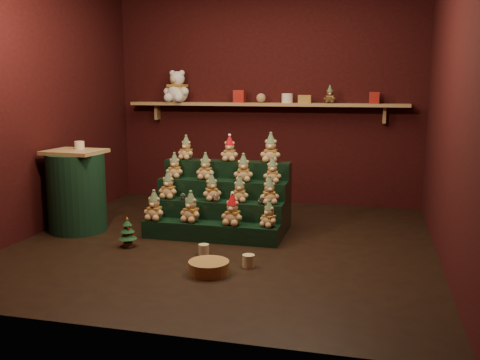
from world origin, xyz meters
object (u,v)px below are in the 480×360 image
(wicker_basket, at_px, (209,267))
(white_bear, at_px, (177,82))
(mug_left, at_px, (204,249))
(side_table, at_px, (77,191))
(mug_right, at_px, (249,261))
(snow_globe_a, at_px, (183,197))
(brown_bear, at_px, (330,95))
(snow_globe_b, at_px, (216,198))
(snow_globe_c, at_px, (261,201))
(mini_christmas_tree, at_px, (127,232))
(riser_tier_front, at_px, (210,232))

(wicker_basket, height_order, white_bear, white_bear)
(mug_left, distance_m, wicker_basket, 0.51)
(side_table, height_order, mug_right, side_table)
(snow_globe_a, height_order, brown_bear, brown_bear)
(snow_globe_b, height_order, brown_bear, brown_bear)
(mug_left, bearing_deg, snow_globe_c, 56.85)
(mini_christmas_tree, distance_m, wicker_basket, 1.12)
(mini_christmas_tree, bearing_deg, snow_globe_c, 25.38)
(snow_globe_c, relative_size, side_table, 0.09)
(side_table, xyz_separation_m, brown_bear, (2.48, 1.78, 0.99))
(brown_bear, bearing_deg, riser_tier_front, -127.37)
(snow_globe_a, height_order, side_table, side_table)
(white_bear, bearing_deg, mini_christmas_tree, -71.01)
(riser_tier_front, bearing_deg, side_table, 179.71)
(snow_globe_c, bearing_deg, mini_christmas_tree, -154.62)
(mug_right, bearing_deg, side_table, 161.21)
(riser_tier_front, xyz_separation_m, mug_right, (0.56, -0.69, -0.04))
(snow_globe_b, bearing_deg, riser_tier_front, -94.69)
(snow_globe_b, distance_m, mug_left, 0.72)
(snow_globe_b, distance_m, mini_christmas_tree, 0.95)
(mug_right, bearing_deg, brown_bear, 79.80)
(snow_globe_a, height_order, snow_globe_b, snow_globe_b)
(riser_tier_front, distance_m, snow_globe_b, 0.35)
(white_bear, bearing_deg, mug_right, -46.42)
(riser_tier_front, bearing_deg, snow_globe_a, 155.05)
(side_table, height_order, wicker_basket, side_table)
(side_table, xyz_separation_m, mini_christmas_tree, (0.78, -0.41, -0.28))
(snow_globe_b, relative_size, wicker_basket, 0.25)
(snow_globe_b, bearing_deg, mug_right, -57.30)
(snow_globe_b, bearing_deg, snow_globe_a, 180.00)
(white_bear, bearing_deg, side_table, -93.83)
(wicker_basket, bearing_deg, snow_globe_b, 103.58)
(mug_left, distance_m, brown_bear, 2.79)
(mug_right, distance_m, white_bear, 3.30)
(snow_globe_b, xyz_separation_m, mug_left, (0.07, -0.62, -0.35))
(snow_globe_a, relative_size, side_table, 0.09)
(snow_globe_a, distance_m, snow_globe_c, 0.83)
(snow_globe_b, xyz_separation_m, white_bear, (-1.01, 1.63, 1.18))
(snow_globe_c, height_order, mug_left, snow_globe_c)
(riser_tier_front, distance_m, mini_christmas_tree, 0.82)
(mini_christmas_tree, bearing_deg, mug_right, -12.53)
(wicker_basket, bearing_deg, mug_right, 41.12)
(snow_globe_c, distance_m, wicker_basket, 1.16)
(mug_right, distance_m, wicker_basket, 0.37)
(riser_tier_front, relative_size, brown_bear, 6.67)
(mug_left, bearing_deg, mug_right, -25.36)
(snow_globe_a, relative_size, snow_globe_c, 0.98)
(snow_globe_a, relative_size, mug_right, 0.72)
(riser_tier_front, xyz_separation_m, snow_globe_c, (0.48, 0.16, 0.31))
(snow_globe_a, distance_m, white_bear, 2.11)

